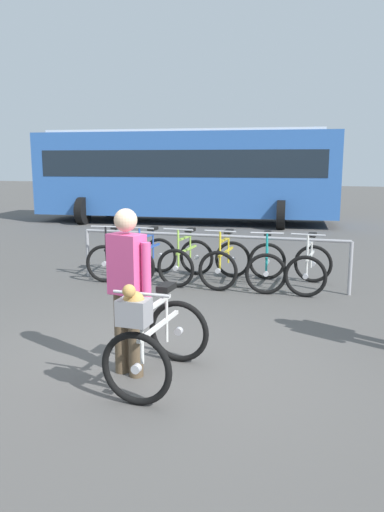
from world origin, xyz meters
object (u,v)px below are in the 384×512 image
at_px(racked_bike_black, 113,256).
at_px(racked_bike_blue, 149,258).
at_px(racked_bike_teal, 267,265).
at_px(racked_bike_lime, 187,260).
at_px(featured_bicycle, 154,337).
at_px(racked_bike_white, 310,267).
at_px(person_with_featured_bike, 127,285).
at_px(bus_distant, 186,171).
at_px(racked_bike_yellow, 226,263).

bearing_deg(racked_bike_black, racked_bike_blue, 2.78).
bearing_deg(racked_bike_blue, racked_bike_teal, 2.78).
bearing_deg(racked_bike_teal, racked_bike_blue, -177.22).
xyz_separation_m(racked_bike_lime, featured_bicycle, (1.15, -4.06, 0.12)).
bearing_deg(racked_bike_white, featured_bicycle, -102.76).
xyz_separation_m(person_with_featured_bike, bus_distant, (-3.78, 12.04, 0.83)).
bearing_deg(person_with_featured_bike, racked_bike_white, 72.04).
bearing_deg(person_with_featured_bike, featured_bicycle, -26.72).
xyz_separation_m(racked_bike_black, featured_bicycle, (2.55, -4.00, 0.12)).
distance_m(racked_bike_yellow, bus_distant, 9.02).
bearing_deg(featured_bicycle, racked_bike_teal, 86.61).
bearing_deg(racked_bike_white, bus_distant, 122.19).
height_order(racked_bike_black, person_with_featured_bike, person_with_featured_bike).
relative_size(racked_bike_lime, racked_bike_yellow, 1.01).
xyz_separation_m(racked_bike_blue, racked_bike_lime, (0.70, 0.03, 0.00)).
bearing_deg(featured_bicycle, person_with_featured_bike, 153.28).
height_order(racked_bike_yellow, person_with_featured_bike, person_with_featured_bike).
xyz_separation_m(racked_bike_black, person_with_featured_bike, (2.20, -3.82, 0.54)).
relative_size(racked_bike_blue, racked_bike_teal, 0.95).
bearing_deg(racked_bike_teal, featured_bicycle, -93.39).
bearing_deg(racked_bike_teal, racked_bike_white, 2.78).
height_order(racked_bike_white, person_with_featured_bike, person_with_featured_bike).
distance_m(racked_bike_yellow, racked_bike_teal, 0.70).
xyz_separation_m(racked_bike_lime, person_with_featured_bike, (0.80, -3.89, 0.54)).
height_order(racked_bike_blue, racked_bike_yellow, same).
distance_m(racked_bike_blue, racked_bike_lime, 0.70).
bearing_deg(bus_distant, racked_bike_teal, -61.61).
bearing_deg(racked_bike_lime, bus_distant, 110.02).
relative_size(racked_bike_white, featured_bicycle, 0.91).
bearing_deg(person_with_featured_bike, racked_bike_yellow, 91.54).
distance_m(racked_bike_white, featured_bicycle, 4.27).
bearing_deg(racked_bike_white, person_with_featured_bike, -107.96).
relative_size(racked_bike_blue, bus_distant, 0.11).
xyz_separation_m(racked_bike_white, featured_bicycle, (-0.94, -4.17, 0.12)).
bearing_deg(racked_bike_blue, bus_distant, 105.51).
distance_m(racked_bike_black, racked_bike_white, 3.50).
distance_m(racked_bike_blue, bus_distant, 8.61).
distance_m(racked_bike_black, person_with_featured_bike, 4.44).
height_order(racked_bike_blue, racked_bike_white, same).
bearing_deg(racked_bike_blue, racked_bike_white, 2.78).
distance_m(racked_bike_white, person_with_featured_bike, 4.23).
relative_size(featured_bicycle, bus_distant, 0.12).
relative_size(person_with_featured_bike, bus_distant, 0.16).
xyz_separation_m(racked_bike_black, racked_bike_teal, (2.80, 0.14, 0.00)).
bearing_deg(racked_bike_black, featured_bicycle, -57.44).
bearing_deg(racked_bike_yellow, racked_bike_white, 2.78).
distance_m(racked_bike_blue, featured_bicycle, 4.44).
distance_m(racked_bike_teal, bus_distant, 9.29).
height_order(racked_bike_yellow, featured_bicycle, featured_bicycle).
height_order(racked_bike_black, featured_bicycle, featured_bicycle).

